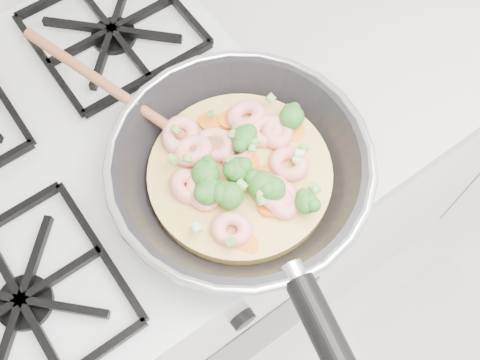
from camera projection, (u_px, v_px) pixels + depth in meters
stove at (131, 253)px, 1.18m from camera, size 0.60×0.60×0.92m
counter_right at (407, 76)px, 1.39m from camera, size 1.00×0.60×0.90m
skillet at (240, 171)px, 0.70m from camera, size 0.34×0.63×0.10m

